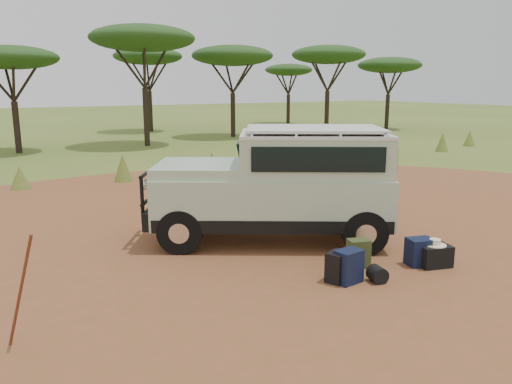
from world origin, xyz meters
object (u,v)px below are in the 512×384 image
walking_staff (20,292)px  backpack_navy (348,267)px  backpack_black (337,267)px  hard_case (434,256)px  duffel_navy (420,252)px  safari_vehicle (280,187)px  backpack_olive (358,254)px

walking_staff → backpack_navy: (4.61, -0.46, -0.45)m
backpack_black → hard_case: 1.90m
duffel_navy → hard_case: duffel_navy is taller
safari_vehicle → backpack_olive: size_ratio=9.82×
backpack_black → backpack_olive: 0.78m
safari_vehicle → duffel_navy: bearing=-29.8°
safari_vehicle → hard_case: (1.44, -2.60, -0.90)m
walking_staff → hard_case: size_ratio=2.82×
safari_vehicle → duffel_navy: size_ratio=10.07×
backpack_navy → duffel_navy: 1.57m
hard_case → backpack_black: bearing=-174.1°
walking_staff → backpack_black: bearing=-41.7°
safari_vehicle → backpack_black: size_ratio=9.94×
backpack_navy → duffel_navy: bearing=-7.8°
backpack_black → duffel_navy: 1.71m
backpack_olive → backpack_navy: bearing=-126.7°
backpack_navy → backpack_olive: size_ratio=1.08×
backpack_black → duffel_navy: bearing=-27.0°
walking_staff → hard_case: (6.35, -0.68, -0.53)m
walking_staff → duffel_navy: 6.22m
safari_vehicle → walking_staff: 5.28m
backpack_black → duffel_navy: size_ratio=1.01×
backpack_navy → backpack_black: bearing=129.4°
backpack_navy → hard_case: size_ratio=1.00×
safari_vehicle → duffel_navy: (1.27, -2.43, -0.85)m
backpack_navy → backpack_olive: (0.60, 0.42, -0.02)m
backpack_navy → hard_case: 1.76m
walking_staff → backpack_navy: 4.65m
backpack_black → safari_vehicle: bearing=58.4°
backpack_olive → duffel_navy: size_ratio=1.03×
backpack_black → walking_staff: bearing=154.7°
safari_vehicle → backpack_navy: 2.53m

